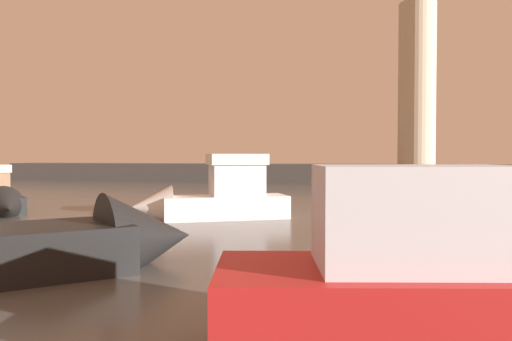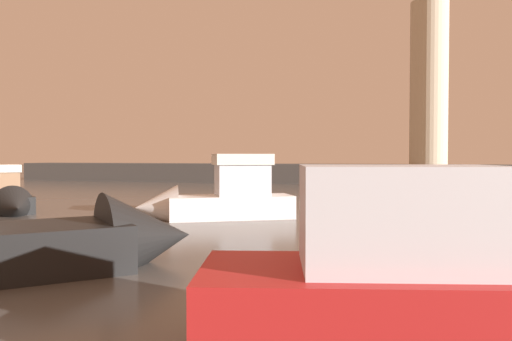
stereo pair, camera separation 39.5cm
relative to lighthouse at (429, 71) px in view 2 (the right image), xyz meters
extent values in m
plane|color=#4C4742|center=(-8.51, -23.44, -10.48)|extent=(220.00, 220.00, 0.00)
cube|color=#423F3D|center=(-8.51, 0.00, -9.54)|extent=(67.97, 4.17, 1.89)
cylinder|color=beige|center=(0.00, 0.00, -1.16)|extent=(3.39, 3.39, 14.88)
cone|color=black|center=(-9.12, -37.62, -9.88)|extent=(3.27, 3.27, 2.39)
cube|color=black|center=(-21.34, -28.65, -10.08)|extent=(4.90, 4.68, 0.80)
cone|color=black|center=(-19.17, -30.60, -10.04)|extent=(2.47, 2.47, 1.81)
cube|color=#8C6647|center=(-21.96, -28.09, -9.15)|extent=(1.91, 1.90, 1.07)
cube|color=silver|center=(-21.96, -28.09, -8.43)|extent=(2.10, 2.09, 0.37)
cube|color=#B21E1E|center=(-2.36, -42.27, -9.87)|extent=(6.91, 3.59, 1.23)
cube|color=silver|center=(-3.04, -42.43, -8.59)|extent=(2.85, 2.18, 1.33)
cube|color=white|center=(-9.87, -28.56, -10.00)|extent=(5.59, 4.18, 0.97)
cone|color=white|center=(-12.65, -30.02, -9.95)|extent=(2.41, 2.46, 1.86)
cube|color=silver|center=(-9.42, -28.33, -8.85)|extent=(2.70, 2.43, 1.33)
cube|color=silver|center=(-9.42, -28.33, -7.95)|extent=(2.97, 2.67, 0.46)
camera|label=1|loc=(-3.52, -49.31, -7.80)|focal=35.51mm
camera|label=2|loc=(-3.14, -49.21, -7.80)|focal=35.51mm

